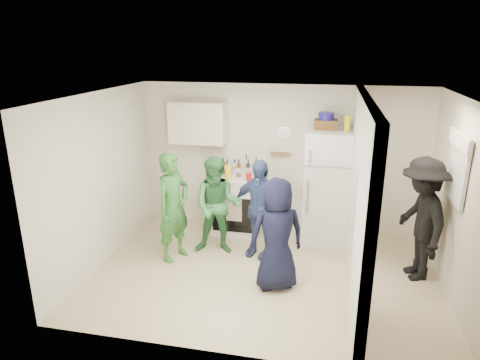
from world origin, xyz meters
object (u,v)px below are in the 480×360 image
Objects in this scene: person_green_left at (173,207)px; person_denim at (259,209)px; stove at (238,204)px; blue_bowl at (326,116)px; fridge at (328,187)px; person_green_center at (217,206)px; person_nook at (421,219)px; wicker_basket at (326,124)px; person_navy at (277,235)px; yellow_cup_stack_top at (347,124)px.

person_green_left reaches higher than person_denim.
blue_bowl reaches higher than stove.
fridge is (1.49, -0.03, 0.43)m from stove.
person_green_center reaches higher than stove.
person_nook is at bearing -63.86° from person_green_left.
person_navy is at bearing -107.38° from wicker_basket.
blue_bowl is 2.18m from person_green_center.
stove is 0.89m from person_green_center.
yellow_cup_stack_top is 1.73m from person_nook.
stove is at bearing 178.85° from fridge.
person_denim is (1.22, 0.34, -0.06)m from person_green_left.
person_nook reaches higher than person_green_center.
yellow_cup_stack_top reaches higher than person_navy.
yellow_cup_stack_top is 0.15× the size of person_green_left.
wicker_basket is at bearing -138.07° from person_nook.
person_green_center is (-1.64, -0.80, -0.16)m from fridge.
person_nook is at bearing -36.56° from blue_bowl.
blue_bowl is (0.00, 0.00, 0.13)m from wicker_basket.
blue_bowl is 0.14× the size of person_nook.
yellow_cup_stack_top is at bearing -44.02° from person_green_left.
person_green_left is at bearing -43.14° from person_navy.
stove is 2.93m from person_nook.
yellow_cup_stack_top is 0.16× the size of person_green_center.
person_navy is at bearing -81.69° from person_nook.
blue_bowl is 0.16× the size of person_navy.
fridge reaches higher than person_green_left.
stove is 0.65× the size of person_green_center.
stove is at bearing -121.19° from person_nook.
blue_bowl is 0.16× the size of person_denim.
person_green_center is 0.64m from person_denim.
yellow_cup_stack_top reaches higher than person_nook.
person_nook is at bearing -19.67° from stove.
fridge is at bearing -26.57° from wicker_basket.
blue_bowl is 0.16× the size of person_green_center.
blue_bowl reaches higher than person_green_left.
person_green_left is at bearing -153.24° from fridge.
person_navy is (1.60, -0.50, -0.06)m from person_green_left.
person_nook is (1.35, -1.00, -1.06)m from wicker_basket.
stove is 2.26m from yellow_cup_stack_top.
fridge is 1.22× the size of person_navy.
blue_bowl reaches higher than person_green_center.
blue_bowl is 2.18m from person_navy.
person_green_center is at bearing -159.01° from person_denim.
person_denim is at bearing -58.65° from stove.
fridge is 1.21× the size of person_denim.
person_green_left is at bearing -145.51° from person_denim.
stove is 1.99m from wicker_basket.
person_green_center is 1.30m from person_navy.
stove is 2.85× the size of wicker_basket.
wicker_basket is (1.39, 0.02, 1.42)m from stove.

